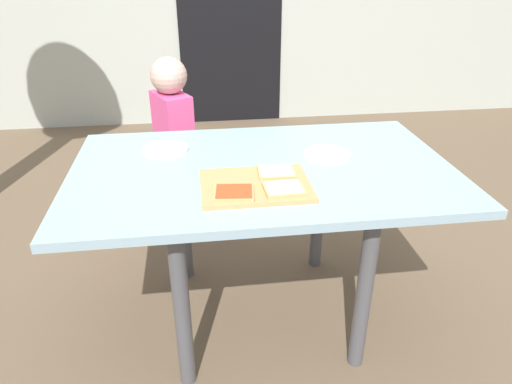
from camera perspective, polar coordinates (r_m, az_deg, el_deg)
name	(u,v)px	position (r m, az deg, el deg)	size (l,w,h in m)	color
ground_plane	(261,312)	(2.13, 0.67, -14.59)	(16.00, 16.00, 0.00)	brown
house_door	(230,8)	(4.25, -3.25, 21.73)	(0.90, 0.02, 2.00)	black
dining_table	(262,186)	(1.77, 0.78, 0.73)	(1.42, 0.86, 0.71)	#8CAAB9
cutting_board	(256,185)	(1.57, -0.06, 0.83)	(0.37, 0.28, 0.02)	tan
pizza_slice_near_left	(234,193)	(1.49, -2.73, -0.10)	(0.14, 0.12, 0.02)	tan
pizza_slice_near_right	(284,189)	(1.52, 3.46, 0.41)	(0.13, 0.11, 0.02)	tan
pizza_slice_far_right	(276,172)	(1.64, 2.52, 2.49)	(0.13, 0.11, 0.02)	tan
plate_white_left	(165,149)	(1.91, -11.11, 5.22)	(0.19, 0.19, 0.01)	white
plate_white_right	(327,154)	(1.85, 8.79, 4.63)	(0.19, 0.19, 0.01)	silver
child_left	(174,136)	(2.50, -10.09, 6.87)	(0.23, 0.28, 0.97)	#3F4762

